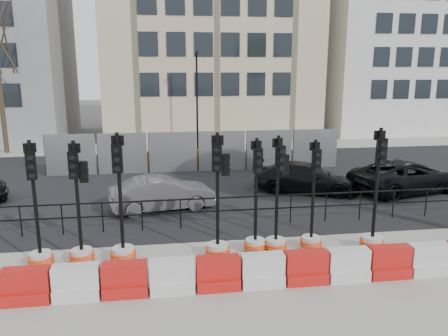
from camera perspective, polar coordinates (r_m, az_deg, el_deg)
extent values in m
plane|color=#51514C|center=(13.10, -0.08, -9.57)|extent=(120.00, 120.00, 0.00)
cube|color=gray|center=(10.42, 2.34, -15.78)|extent=(40.00, 6.00, 0.02)
cube|color=black|center=(19.70, -2.95, -1.77)|extent=(40.00, 14.00, 0.03)
cube|color=gray|center=(28.47, -4.63, 2.79)|extent=(40.00, 4.00, 0.02)
cube|color=#C6BD91|center=(34.41, -2.06, 19.60)|extent=(15.00, 10.00, 18.00)
cube|color=silver|center=(38.90, 21.52, 16.50)|extent=(12.00, 9.00, 16.00)
cylinder|color=black|center=(14.58, -25.02, -6.36)|extent=(0.04, 0.04, 1.00)
cylinder|color=black|center=(14.27, -20.38, -6.34)|extent=(0.04, 0.04, 1.00)
cylinder|color=black|center=(14.06, -15.57, -6.28)|extent=(0.04, 0.04, 1.00)
cylinder|color=black|center=(13.95, -10.65, -6.17)|extent=(0.04, 0.04, 1.00)
cylinder|color=black|center=(13.94, -5.69, -6.02)|extent=(0.04, 0.04, 1.00)
cylinder|color=black|center=(14.03, -0.77, -5.82)|extent=(0.04, 0.04, 1.00)
cylinder|color=black|center=(14.23, 4.05, -5.58)|extent=(0.04, 0.04, 1.00)
cylinder|color=black|center=(14.52, 8.70, -5.32)|extent=(0.04, 0.04, 1.00)
cylinder|color=black|center=(14.91, 13.14, -5.03)|extent=(0.04, 0.04, 1.00)
cylinder|color=black|center=(15.37, 17.33, -4.74)|extent=(0.04, 0.04, 1.00)
cylinder|color=black|center=(15.92, 21.24, -4.44)|extent=(0.04, 0.04, 1.00)
cylinder|color=black|center=(16.53, 24.88, -4.14)|extent=(0.04, 0.04, 1.00)
cube|color=black|center=(13.89, -0.78, -3.94)|extent=(18.00, 0.04, 0.04)
cube|color=black|center=(14.02, -0.77, -5.63)|extent=(18.00, 0.04, 0.04)
cube|color=gray|center=(21.79, -19.41, 1.59)|extent=(2.30, 0.05, 2.00)
cylinder|color=black|center=(22.04, -22.34, 1.48)|extent=(0.05, 0.05, 2.00)
cube|color=gray|center=(21.44, -13.11, 1.82)|extent=(2.30, 0.05, 2.00)
cylinder|color=black|center=(21.58, -16.15, 1.71)|extent=(0.05, 0.05, 2.00)
cube|color=gray|center=(21.36, -6.68, 2.03)|extent=(2.30, 0.05, 2.00)
cylinder|color=black|center=(21.37, -9.77, 1.94)|extent=(0.05, 0.05, 2.00)
cube|color=gray|center=(21.56, -0.29, 2.22)|extent=(2.30, 0.05, 2.00)
cylinder|color=black|center=(21.43, -3.34, 2.14)|extent=(0.05, 0.05, 2.00)
cube|color=gray|center=(22.01, 5.91, 2.37)|extent=(2.30, 0.05, 2.00)
cylinder|color=black|center=(21.76, 2.97, 2.30)|extent=(0.05, 0.05, 2.00)
cube|color=gray|center=(22.71, 11.81, 2.50)|extent=(2.30, 0.05, 2.00)
cylinder|color=black|center=(22.34, 9.03, 2.44)|extent=(0.05, 0.05, 2.00)
cube|color=orange|center=(23.06, -13.72, 1.04)|extent=(1.00, 0.40, 0.80)
cube|color=orange|center=(22.95, -8.75, 1.20)|extent=(1.00, 0.40, 0.80)
cube|color=orange|center=(23.01, -3.77, 1.36)|extent=(1.00, 0.40, 0.80)
cube|color=orange|center=(23.24, 1.16, 1.50)|extent=(1.00, 0.40, 0.80)
cube|color=orange|center=(23.65, 5.95, 1.63)|extent=(1.00, 0.40, 0.80)
cylinder|color=black|center=(27.14, -3.54, 8.68)|extent=(0.12, 0.12, 6.00)
cube|color=black|center=(26.83, -3.58, 14.82)|extent=(0.12, 0.50, 0.12)
cylinder|color=#473828|center=(29.07, -27.09, 7.88)|extent=(0.28, 0.28, 6.30)
cube|color=red|center=(10.82, -24.27, -15.02)|extent=(1.00, 0.50, 0.30)
cube|color=red|center=(10.65, -24.47, -13.10)|extent=(1.00, 0.35, 0.50)
cube|color=silver|center=(10.57, -18.61, -15.19)|extent=(1.00, 0.50, 0.30)
cube|color=silver|center=(10.40, -18.77, -13.23)|extent=(1.00, 0.35, 0.50)
cube|color=red|center=(10.43, -12.72, -15.21)|extent=(1.00, 0.50, 0.30)
cube|color=red|center=(10.25, -12.84, -13.24)|extent=(1.00, 0.35, 0.50)
cube|color=silver|center=(10.39, -6.74, -15.08)|extent=(1.00, 0.50, 0.30)
cube|color=silver|center=(10.21, -6.80, -13.10)|extent=(1.00, 0.35, 0.50)
cube|color=red|center=(10.46, -0.78, -14.79)|extent=(1.00, 0.50, 0.30)
cube|color=red|center=(10.28, -0.79, -12.82)|extent=(1.00, 0.35, 0.50)
cube|color=silver|center=(10.63, 5.02, -14.36)|extent=(1.00, 0.50, 0.30)
cube|color=silver|center=(10.45, 5.07, -12.41)|extent=(1.00, 0.35, 0.50)
cube|color=red|center=(10.89, 10.57, -13.82)|extent=(1.00, 0.50, 0.30)
cube|color=red|center=(10.72, 10.66, -11.91)|extent=(1.00, 0.35, 0.50)
cube|color=silver|center=(11.26, 15.78, -13.19)|extent=(1.00, 0.50, 0.30)
cube|color=silver|center=(11.09, 15.91, -11.33)|extent=(1.00, 0.35, 0.50)
cube|color=red|center=(11.70, 20.60, -12.51)|extent=(1.00, 0.50, 0.30)
cube|color=red|center=(11.54, 20.76, -10.72)|extent=(1.00, 0.35, 0.50)
cube|color=silver|center=(12.22, 25.02, -11.82)|extent=(1.00, 0.50, 0.30)
cube|color=silver|center=(12.06, 25.21, -10.08)|extent=(1.00, 0.35, 0.50)
cylinder|color=beige|center=(12.39, -22.80, -10.99)|extent=(0.54, 0.54, 0.40)
torus|color=#FB490D|center=(12.42, -22.77, -11.33)|extent=(0.65, 0.65, 0.05)
torus|color=#FB490D|center=(12.39, -22.80, -10.99)|extent=(0.65, 0.65, 0.05)
torus|color=#FB490D|center=(12.36, -22.83, -10.65)|extent=(0.65, 0.65, 0.05)
cylinder|color=black|center=(11.86, -23.48, -3.85)|extent=(0.09, 0.09, 3.02)
cube|color=black|center=(11.53, -23.89, 0.30)|extent=(0.27, 0.19, 0.70)
cylinder|color=black|center=(11.49, -23.81, -0.86)|extent=(0.16, 0.08, 0.15)
cylinder|color=black|center=(11.45, -23.91, 0.22)|extent=(0.16, 0.08, 0.15)
cylinder|color=black|center=(11.41, -24.01, 1.30)|extent=(0.16, 0.08, 0.15)
cube|color=black|center=(11.63, -24.05, 2.42)|extent=(0.30, 0.10, 0.24)
cylinder|color=beige|center=(12.24, -18.05, -10.91)|extent=(0.54, 0.54, 0.40)
torus|color=#FB490D|center=(12.27, -18.02, -11.25)|extent=(0.64, 0.64, 0.05)
torus|color=#FB490D|center=(12.24, -18.05, -10.91)|extent=(0.64, 0.64, 0.05)
torus|color=#FB490D|center=(12.21, -18.07, -10.57)|extent=(0.64, 0.64, 0.05)
cylinder|color=black|center=(11.71, -18.59, -3.78)|extent=(0.09, 0.09, 2.97)
cube|color=black|center=(11.38, -19.06, 0.36)|extent=(0.25, 0.16, 0.69)
cylinder|color=black|center=(11.35, -19.08, -0.80)|extent=(0.15, 0.06, 0.15)
cylinder|color=black|center=(11.30, -19.16, 0.27)|extent=(0.15, 0.06, 0.15)
cylinder|color=black|center=(11.26, -19.24, 1.35)|extent=(0.15, 0.06, 0.15)
cube|color=black|center=(11.47, -18.98, 2.48)|extent=(0.30, 0.05, 0.24)
cube|color=black|center=(11.48, -17.88, -0.46)|extent=(0.21, 0.14, 0.54)
cylinder|color=beige|center=(12.01, -13.00, -10.99)|extent=(0.57, 0.57, 0.42)
torus|color=#FB490D|center=(12.05, -12.98, -11.35)|extent=(0.68, 0.68, 0.05)
torus|color=#FB490D|center=(12.01, -13.00, -10.99)|extent=(0.68, 0.68, 0.05)
torus|color=#FB490D|center=(11.98, -13.02, -10.62)|extent=(0.68, 0.68, 0.05)
cylinder|color=black|center=(11.45, -13.42, -3.28)|extent=(0.09, 0.09, 3.15)
cube|color=black|center=(11.10, -13.78, 1.22)|extent=(0.26, 0.16, 0.73)
cylinder|color=black|center=(11.07, -13.79, -0.03)|extent=(0.16, 0.06, 0.16)
cylinder|color=black|center=(11.02, -13.85, 1.13)|extent=(0.16, 0.06, 0.16)
cylinder|color=black|center=(10.98, -13.91, 2.31)|extent=(0.16, 0.06, 0.16)
cube|color=black|center=(11.21, -13.74, 3.52)|extent=(0.32, 0.05, 0.25)
cylinder|color=beige|center=(11.95, -0.83, -10.77)|extent=(0.56, 0.56, 0.41)
torus|color=#FB490D|center=(11.99, -0.83, -11.14)|extent=(0.67, 0.67, 0.05)
torus|color=#FB490D|center=(11.95, -0.83, -10.77)|extent=(0.67, 0.67, 0.05)
torus|color=#FB490D|center=(11.92, -0.83, -10.41)|extent=(0.67, 0.67, 0.05)
cylinder|color=black|center=(11.39, -0.86, -3.11)|extent=(0.09, 0.09, 3.11)
cube|color=black|center=(11.04, -0.93, 1.37)|extent=(0.27, 0.19, 0.73)
cylinder|color=black|center=(11.01, -0.96, 0.12)|extent=(0.16, 0.08, 0.16)
cylinder|color=black|center=(10.96, -0.96, 1.29)|extent=(0.16, 0.08, 0.16)
cylinder|color=black|center=(10.92, -0.97, 2.46)|extent=(0.16, 0.08, 0.16)
cube|color=black|center=(11.15, -0.85, 3.66)|extent=(0.31, 0.10, 0.25)
cube|color=black|center=(11.19, 0.19, 0.45)|extent=(0.23, 0.18, 0.57)
cylinder|color=beige|center=(12.33, 4.09, -10.11)|extent=(0.53, 0.53, 0.39)
torus|color=#FB490D|center=(12.36, 4.08, -10.44)|extent=(0.63, 0.63, 0.05)
torus|color=#FB490D|center=(12.33, 4.09, -10.11)|extent=(0.63, 0.63, 0.05)
torus|color=#FB490D|center=(12.30, 4.09, -9.77)|extent=(0.63, 0.63, 0.05)
cylinder|color=black|center=(11.80, 4.21, -3.12)|extent=(0.09, 0.09, 2.92)
cube|color=black|center=(11.48, 4.45, 0.93)|extent=(0.24, 0.16, 0.68)
cylinder|color=black|center=(11.46, 4.55, -0.20)|extent=(0.15, 0.06, 0.15)
cylinder|color=black|center=(11.41, 4.57, 0.85)|extent=(0.15, 0.06, 0.15)
cylinder|color=black|center=(11.37, 4.59, 1.91)|extent=(0.15, 0.06, 0.15)
cube|color=black|center=(11.57, 4.23, 2.99)|extent=(0.29, 0.05, 0.23)
cylinder|color=beige|center=(12.38, 6.76, -10.04)|extent=(0.54, 0.54, 0.40)
torus|color=#FB490D|center=(12.41, 6.75, -10.38)|extent=(0.65, 0.65, 0.05)
torus|color=#FB490D|center=(12.38, 6.76, -10.04)|extent=(0.65, 0.65, 0.05)
torus|color=#FB490D|center=(12.35, 6.77, -9.70)|extent=(0.65, 0.65, 0.05)
cylinder|color=black|center=(11.85, 6.96, -2.93)|extent=(0.09, 0.09, 2.99)
cube|color=black|center=(11.54, 7.36, 1.21)|extent=(0.26, 0.19, 0.70)
cylinder|color=black|center=(11.51, 7.52, 0.07)|extent=(0.16, 0.08, 0.15)
cylinder|color=black|center=(11.47, 7.55, 1.14)|extent=(0.16, 0.08, 0.15)
cylinder|color=black|center=(11.43, 7.59, 2.21)|extent=(0.16, 0.08, 0.15)
cube|color=black|center=(11.62, 7.00, 3.31)|extent=(0.30, 0.10, 0.24)
cube|color=black|center=(11.77, 7.91, 0.44)|extent=(0.22, 0.17, 0.55)
cylinder|color=beige|center=(12.73, 11.28, -9.58)|extent=(0.51, 0.51, 0.38)
torus|color=#FB490D|center=(12.76, 11.26, -9.90)|extent=(0.62, 0.62, 0.05)
torus|color=#FB490D|center=(12.73, 11.28, -9.58)|extent=(0.62, 0.62, 0.05)
torus|color=#FB490D|center=(12.71, 11.29, -9.26)|extent=(0.62, 0.62, 0.05)
cylinder|color=black|center=(12.24, 11.59, -2.97)|extent=(0.09, 0.09, 2.86)
cube|color=black|center=(11.93, 11.97, 0.84)|extent=(0.23, 0.14, 0.67)
cylinder|color=black|center=(11.91, 12.06, -0.22)|extent=(0.14, 0.05, 0.14)
cylinder|color=black|center=(11.86, 12.10, 0.77)|extent=(0.14, 0.05, 0.14)
cylinder|color=black|center=(11.82, 12.15, 1.76)|extent=(0.14, 0.05, 0.14)
cube|color=black|center=(12.02, 11.76, 2.79)|extent=(0.29, 0.04, 0.23)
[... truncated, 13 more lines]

